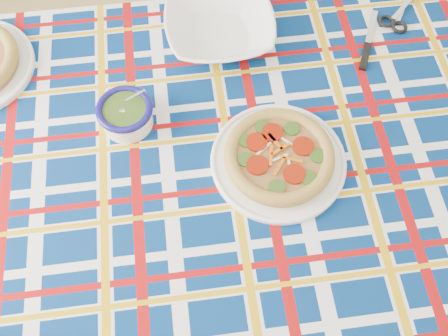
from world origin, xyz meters
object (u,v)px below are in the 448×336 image
(dining_table, at_px, (200,171))
(serving_bowl, at_px, (220,28))
(pesto_bowl, at_px, (126,113))
(main_focaccia_plate, at_px, (279,156))

(dining_table, height_order, serving_bowl, serving_bowl)
(pesto_bowl, bearing_deg, serving_bowl, 64.95)
(dining_table, xyz_separation_m, serving_bowl, (-0.04, 0.38, 0.12))
(dining_table, bearing_deg, serving_bowl, 74.90)
(main_focaccia_plate, distance_m, pesto_bowl, 0.39)
(main_focaccia_plate, relative_size, pesto_bowl, 2.40)
(main_focaccia_plate, bearing_deg, dining_table, -171.78)
(main_focaccia_plate, bearing_deg, serving_bowl, 123.46)
(pesto_bowl, bearing_deg, dining_table, -14.47)
(pesto_bowl, bearing_deg, main_focaccia_plate, -3.37)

